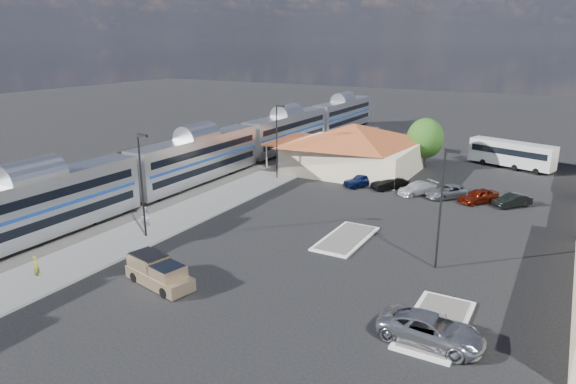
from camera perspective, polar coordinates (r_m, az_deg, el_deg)
The scene contains 23 objects.
ground at distance 43.74m, azimuth 0.56°, elevation -5.18°, with size 280.00×280.00×0.00m, color black.
railbed at distance 61.69m, azimuth -13.10°, elevation 0.94°, with size 16.00×100.00×0.12m, color #4C4944.
platform at distance 54.65m, azimuth -7.47°, elevation -0.74°, with size 5.50×92.00×0.18m, color gray.
passenger_train at distance 60.52m, azimuth -9.92°, elevation 3.57°, with size 3.00×104.00×5.55m.
freight_cars at distance 65.91m, azimuth -12.96°, elevation 3.61°, with size 2.80×46.00×4.00m.
station_depot at distance 65.64m, azimuth 7.19°, elevation 4.93°, with size 18.35×12.24×6.20m.
traffic_island_south at distance 43.78m, azimuth 6.45°, elevation -5.13°, with size 3.30×7.50×0.21m.
traffic_island_north at distance 32.46m, azimuth 16.08°, elevation -13.87°, with size 3.30×7.50×0.21m.
lamp_plat_s at distance 43.84m, azimuth -15.92°, elevation 1.56°, with size 1.08×0.25×9.00m.
lamp_plat_n at distance 60.91m, azimuth -1.19°, elevation 6.27°, with size 1.08×0.25×9.00m.
lamp_lot at distance 38.00m, azimuth 16.80°, elevation -0.78°, with size 1.08×0.25×9.00m.
tree_depot at distance 68.78m, azimuth 15.00°, elevation 5.78°, with size 4.71×4.71×6.63m.
pickup_truck at distance 36.58m, azimuth -14.11°, elevation -8.72°, with size 5.71×3.07×1.87m.
suv at distance 30.38m, azimuth 15.64°, elevation -14.53°, with size 2.71×5.87×1.63m, color #9EA0A5.
coach_bus at distance 73.34m, azimuth 23.60°, elevation 3.99°, with size 11.00×5.60×3.47m.
person_a at distance 40.37m, azimuth -26.17°, elevation -7.42°, with size 0.57×0.37×1.57m, color gold.
person_b at distance 47.45m, azimuth -15.58°, elevation -2.65°, with size 0.88×0.69×1.82m, color white.
parked_car_a at distance 59.48m, azimuth 8.23°, elevation 1.33°, with size 1.79×4.45×1.52m, color #0E1A46.
parked_car_b at distance 58.76m, azimuth 11.24°, elevation 0.93°, with size 1.48×4.24×1.40m, color black.
parked_car_c at distance 57.63m, azimuth 14.15°, elevation 0.41°, with size 1.90×4.67×1.36m, color silver.
parked_car_d at distance 57.22m, azimuth 17.32°, elevation 0.06°, with size 2.33×5.04×1.40m, color gray.
parked_car_e at distance 56.40m, azimuth 20.42°, elevation -0.42°, with size 1.77×4.39×1.50m, color maroon.
parked_car_f at distance 56.37m, azimuth 23.65°, elevation -0.88°, with size 1.41×4.05×1.33m, color black.
Camera 1 is at (19.50, -35.66, 16.18)m, focal length 32.00 mm.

